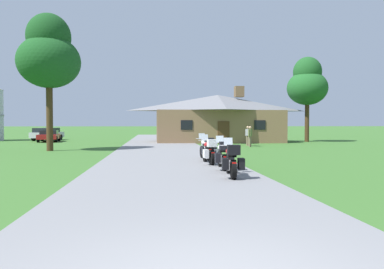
% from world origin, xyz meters
% --- Properties ---
extents(ground_plane, '(500.00, 500.00, 0.00)m').
position_xyz_m(ground_plane, '(0.00, 20.00, 0.00)').
color(ground_plane, '#386628').
extents(asphalt_driveway, '(6.40, 80.00, 0.06)m').
position_xyz_m(asphalt_driveway, '(0.00, 18.00, 0.03)').
color(asphalt_driveway, slate).
rests_on(asphalt_driveway, ground).
extents(motorcycle_red_nearest_to_camera, '(0.82, 2.08, 1.30)m').
position_xyz_m(motorcycle_red_nearest_to_camera, '(1.99, 8.34, 0.61)').
color(motorcycle_red_nearest_to_camera, black).
rests_on(motorcycle_red_nearest_to_camera, asphalt_driveway).
extents(motorcycle_white_second_in_row, '(0.77, 2.08, 1.30)m').
position_xyz_m(motorcycle_white_second_in_row, '(2.11, 10.52, 0.61)').
color(motorcycle_white_second_in_row, black).
rests_on(motorcycle_white_second_in_row, asphalt_driveway).
extents(motorcycle_red_third_in_row, '(0.81, 2.08, 1.30)m').
position_xyz_m(motorcycle_red_third_in_row, '(1.87, 12.53, 0.61)').
color(motorcycle_red_third_in_row, black).
rests_on(motorcycle_red_third_in_row, asphalt_driveway).
extents(motorcycle_white_farthest_in_row, '(0.86, 2.08, 1.30)m').
position_xyz_m(motorcycle_white_farthest_in_row, '(2.03, 14.53, 0.61)').
color(motorcycle_white_farthest_in_row, black).
rests_on(motorcycle_white_farthest_in_row, asphalt_driveway).
extents(stone_lodge, '(13.17, 6.97, 5.71)m').
position_xyz_m(stone_lodge, '(5.91, 33.69, 2.48)').
color(stone_lodge, brown).
rests_on(stone_lodge, ground).
extents(bystander_gray_shirt_near_lodge, '(0.36, 0.50, 1.67)m').
position_xyz_m(bystander_gray_shirt_near_lodge, '(7.31, 26.84, 0.93)').
color(bystander_gray_shirt_near_lodge, '#75664C').
rests_on(bystander_gray_shirt_near_lodge, ground).
extents(bystander_olive_shirt_beside_signpost, '(0.39, 0.47, 1.67)m').
position_xyz_m(bystander_olive_shirt_beside_signpost, '(7.14, 25.42, 0.93)').
color(bystander_olive_shirt_beside_signpost, '#75664C').
rests_on(bystander_olive_shirt_beside_signpost, ground).
extents(tree_left_near, '(4.23, 4.23, 9.38)m').
position_xyz_m(tree_left_near, '(-7.73, 22.41, 6.57)').
color(tree_left_near, '#422D19').
rests_on(tree_left_near, ground).
extents(tree_right_of_lodge, '(4.13, 4.13, 8.75)m').
position_xyz_m(tree_right_of_lodge, '(15.17, 33.06, 6.01)').
color(tree_right_of_lodge, '#422D19').
rests_on(tree_right_of_lodge, ground).
extents(parked_silver_suv_far_left, '(2.76, 4.88, 1.40)m').
position_xyz_m(parked_silver_suv_far_left, '(-12.52, 39.13, 0.78)').
color(parked_silver_suv_far_left, '#ADAFB7').
rests_on(parked_silver_suv_far_left, ground).
extents(parked_red_sedan_far_left, '(2.38, 4.41, 1.20)m').
position_xyz_m(parked_red_sedan_far_left, '(-11.36, 35.61, 0.64)').
color(parked_red_sedan_far_left, maroon).
rests_on(parked_red_sedan_far_left, ground).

